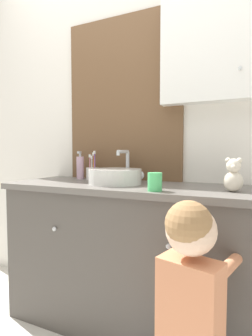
{
  "coord_description": "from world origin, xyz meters",
  "views": [
    {
      "loc": [
        0.64,
        -1.07,
        1.04
      ],
      "look_at": [
        0.02,
        0.28,
        0.96
      ],
      "focal_mm": 28.0,
      "sensor_mm": 36.0,
      "label": 1
    }
  ],
  "objects": [
    {
      "name": "teddy_bear",
      "position": [
        0.59,
        0.27,
        0.93
      ],
      "size": [
        0.09,
        0.08,
        0.16
      ],
      "color": "beige",
      "rests_on": "vanity_counter"
    },
    {
      "name": "soap_dispenser",
      "position": [
        -0.43,
        0.49,
        0.94
      ],
      "size": [
        0.05,
        0.05,
        0.2
      ],
      "color": "#CCA3BC",
      "rests_on": "vanity_counter"
    },
    {
      "name": "toothbrush_holder",
      "position": [
        -0.34,
        0.5,
        0.9
      ],
      "size": [
        0.09,
        0.09,
        0.2
      ],
      "color": "silver",
      "rests_on": "vanity_counter"
    },
    {
      "name": "drinking_cup",
      "position": [
        0.24,
        0.14,
        0.9
      ],
      "size": [
        0.07,
        0.07,
        0.09
      ],
      "primitive_type": "cylinder",
      "color": "#4CC670",
      "rests_on": "vanity_counter"
    },
    {
      "name": "wall_back",
      "position": [
        0.02,
        0.62,
        1.28
      ],
      "size": [
        3.2,
        0.18,
        2.5
      ],
      "color": "silver",
      "rests_on": "ground_plane"
    },
    {
      "name": "sink_basin",
      "position": [
        -0.07,
        0.33,
        0.91
      ],
      "size": [
        0.32,
        0.37,
        0.2
      ],
      "color": "silver",
      "rests_on": "vanity_counter"
    },
    {
      "name": "child_figure",
      "position": [
        0.47,
        -0.15,
        0.53
      ],
      "size": [
        0.3,
        0.41,
        0.88
      ],
      "color": "slate",
      "rests_on": "ground_plane"
    },
    {
      "name": "vanity_counter",
      "position": [
        0.0,
        0.33,
        0.43
      ],
      "size": [
        1.46,
        0.54,
        0.86
      ],
      "color": "#4C4742",
      "rests_on": "ground_plane"
    }
  ]
}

